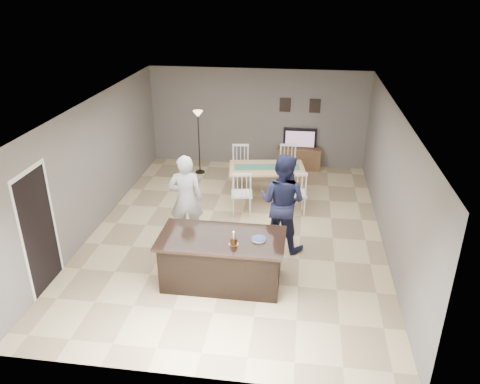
# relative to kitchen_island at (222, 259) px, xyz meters

# --- Properties ---
(floor) EXTENTS (8.00, 8.00, 0.00)m
(floor) POSITION_rel_kitchen_island_xyz_m (0.00, 1.80, -0.45)
(floor) COLOR #D2BA86
(floor) RESTS_ON ground
(room_shell) EXTENTS (8.00, 8.00, 8.00)m
(room_shell) POSITION_rel_kitchen_island_xyz_m (0.00, 1.80, 1.22)
(room_shell) COLOR slate
(room_shell) RESTS_ON floor
(kitchen_island) EXTENTS (2.15, 1.10, 0.90)m
(kitchen_island) POSITION_rel_kitchen_island_xyz_m (0.00, 0.00, 0.00)
(kitchen_island) COLOR black
(kitchen_island) RESTS_ON floor
(tv_console) EXTENTS (1.20, 0.40, 0.60)m
(tv_console) POSITION_rel_kitchen_island_xyz_m (1.20, 5.57, -0.15)
(tv_console) COLOR brown
(tv_console) RESTS_ON floor
(television) EXTENTS (0.91, 0.12, 0.53)m
(television) POSITION_rel_kitchen_island_xyz_m (1.20, 5.64, 0.41)
(television) COLOR black
(television) RESTS_ON tv_console
(tv_screen_glow) EXTENTS (0.78, 0.00, 0.78)m
(tv_screen_glow) POSITION_rel_kitchen_island_xyz_m (1.20, 5.56, 0.42)
(tv_screen_glow) COLOR #EE561A
(tv_screen_glow) RESTS_ON tv_console
(picture_frames) EXTENTS (1.10, 0.02, 0.38)m
(picture_frames) POSITION_rel_kitchen_island_xyz_m (1.15, 5.78, 1.30)
(picture_frames) COLOR black
(picture_frames) RESTS_ON room_shell
(doorway) EXTENTS (0.00, 2.10, 2.65)m
(doorway) POSITION_rel_kitchen_island_xyz_m (-2.99, -0.50, 0.80)
(doorway) COLOR black
(doorway) RESTS_ON floor
(woman) EXTENTS (0.73, 0.54, 1.83)m
(woman) POSITION_rel_kitchen_island_xyz_m (-0.95, 1.35, 0.46)
(woman) COLOR silver
(woman) RESTS_ON floor
(man) EXTENTS (1.14, 1.02, 1.95)m
(man) POSITION_rel_kitchen_island_xyz_m (0.95, 1.35, 0.52)
(man) COLOR #1B1F3C
(man) RESTS_ON floor
(birthday_cake) EXTENTS (0.16, 0.16, 0.25)m
(birthday_cake) POSITION_rel_kitchen_island_xyz_m (0.24, -0.20, 0.50)
(birthday_cake) COLOR gold
(birthday_cake) RESTS_ON kitchen_island
(plate_stack) EXTENTS (0.24, 0.24, 0.04)m
(plate_stack) POSITION_rel_kitchen_island_xyz_m (0.63, -0.01, 0.46)
(plate_stack) COLOR white
(plate_stack) RESTS_ON kitchen_island
(dining_table) EXTENTS (1.95, 2.21, 1.07)m
(dining_table) POSITION_rel_kitchen_island_xyz_m (0.47, 3.48, 0.23)
(dining_table) COLOR tan
(dining_table) RESTS_ON floor
(floor_lamp) EXTENTS (0.26, 0.26, 1.73)m
(floor_lamp) POSITION_rel_kitchen_island_xyz_m (-1.48, 4.91, 0.89)
(floor_lamp) COLOR black
(floor_lamp) RESTS_ON floor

